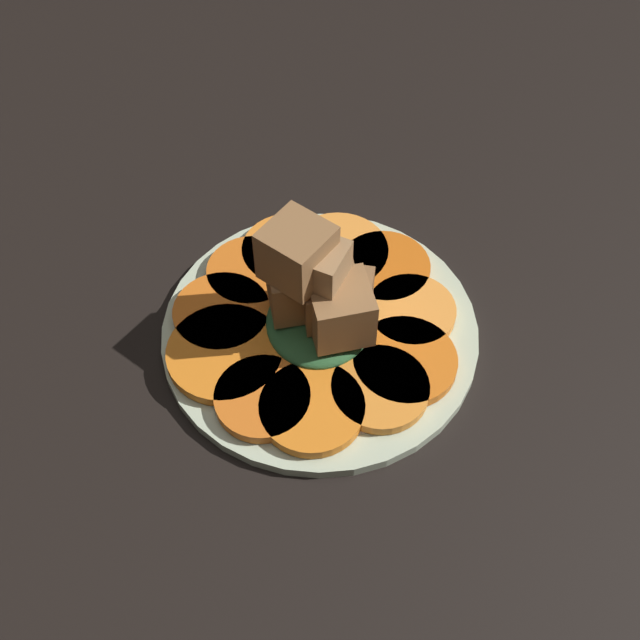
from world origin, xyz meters
TOP-DOWN VIEW (x-y plane):
  - table_slab at (0.00, 0.00)cm, footprint 120.00×120.00cm
  - plate at (0.00, 0.00)cm, footprint 26.41×26.41cm
  - carrot_slice_0 at (4.43, -6.93)cm, footprint 9.43×9.43cm
  - carrot_slice_1 at (7.90, -2.94)cm, footprint 7.52×7.52cm
  - carrot_slice_2 at (8.01, 1.00)cm, footprint 8.21×8.21cm
  - carrot_slice_3 at (5.23, 5.87)cm, footprint 7.74×7.74cm
  - carrot_slice_4 at (2.28, 7.41)cm, footprint 8.41×8.41cm
  - carrot_slice_5 at (-2.81, 7.24)cm, footprint 7.47×7.47cm
  - carrot_slice_6 at (-7.08, 4.30)cm, footprint 7.98×7.98cm
  - carrot_slice_7 at (-8.06, -0.25)cm, footprint 8.91×8.91cm
  - carrot_slice_8 at (-7.32, -4.30)cm, footprint 8.39×8.39cm
  - carrot_slice_9 at (-4.28, -7.01)cm, footprint 7.68×7.68cm
  - carrot_slice_10 at (0.53, -8.30)cm, footprint 8.14×8.14cm
  - center_pile at (-0.00, -0.02)cm, footprint 9.81×9.91cm
  - fork at (-0.23, -5.89)cm, footprint 17.28×2.34cm

SIDE VIEW (x-z plane):
  - table_slab at x=0.00cm, z-range 0.00..2.00cm
  - plate at x=0.00cm, z-range 1.99..3.04cm
  - fork at x=-0.23cm, z-range 3.10..3.50cm
  - carrot_slice_0 at x=4.43cm, z-range 3.10..4.04cm
  - carrot_slice_1 at x=7.90cm, z-range 3.10..4.04cm
  - carrot_slice_2 at x=8.01cm, z-range 3.10..4.04cm
  - carrot_slice_3 at x=5.23cm, z-range 3.10..4.04cm
  - carrot_slice_4 at x=2.28cm, z-range 3.10..4.04cm
  - carrot_slice_5 at x=-2.81cm, z-range 3.10..4.04cm
  - carrot_slice_6 at x=-7.08cm, z-range 3.10..4.04cm
  - carrot_slice_7 at x=-8.06cm, z-range 3.10..4.04cm
  - carrot_slice_8 at x=-7.32cm, z-range 3.10..4.04cm
  - carrot_slice_9 at x=-4.28cm, z-range 3.10..4.04cm
  - carrot_slice_10 at x=0.53cm, z-range 3.10..4.04cm
  - center_pile at x=0.00cm, z-range 1.83..13.08cm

